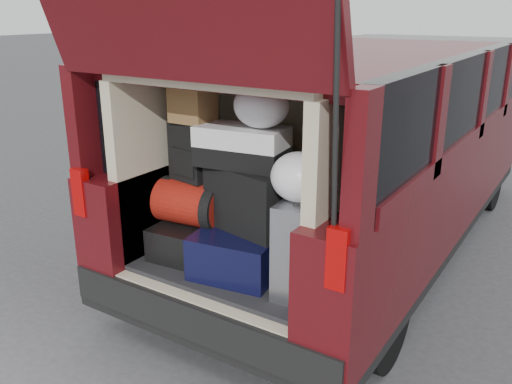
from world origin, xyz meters
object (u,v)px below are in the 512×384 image
at_px(black_hardshell, 193,237).
at_px(backpack, 191,151).
at_px(red_duffel, 191,203).
at_px(black_soft_case, 252,198).
at_px(silver_roller, 303,248).
at_px(twotone_duffel, 242,146).
at_px(navy_hardshell, 244,248).

relative_size(black_hardshell, backpack, 1.41).
bearing_deg(red_duffel, black_soft_case, 1.42).
bearing_deg(black_hardshell, silver_roller, -10.70).
bearing_deg(silver_roller, black_soft_case, 157.81).
distance_m(silver_roller, red_duffel, 0.85).
bearing_deg(twotone_duffel, black_soft_case, -0.64).
distance_m(navy_hardshell, backpack, 0.70).
bearing_deg(black_soft_case, twotone_duffel, -161.09).
bearing_deg(black_soft_case, black_hardshell, -163.47).
height_order(black_soft_case, twotone_duffel, twotone_duffel).
bearing_deg(silver_roller, red_duffel, 170.15).
bearing_deg(navy_hardshell, black_hardshell, 170.27).
bearing_deg(navy_hardshell, twotone_duffel, 123.25).
bearing_deg(backpack, navy_hardshell, 3.70).
xyz_separation_m(black_hardshell, silver_roller, (0.86, -0.09, 0.17)).
bearing_deg(twotone_duffel, navy_hardshell, -55.81).
height_order(navy_hardshell, black_soft_case, black_soft_case).
relative_size(navy_hardshell, twotone_duffel, 1.14).
relative_size(black_hardshell, twotone_duffel, 1.01).
relative_size(black_hardshell, silver_roller, 0.96).
xyz_separation_m(black_hardshell, twotone_duffel, (0.38, 0.03, 0.66)).
bearing_deg(black_hardshell, twotone_duffel, -0.79).
height_order(navy_hardshell, backpack, backpack).
bearing_deg(black_soft_case, silver_roller, -4.59).
distance_m(backpack, twotone_duffel, 0.39).
relative_size(red_duffel, backpack, 1.16).
bearing_deg(black_hardshell, red_duffel, -61.15).
distance_m(black_hardshell, black_soft_case, 0.57).
distance_m(black_hardshell, red_duffel, 0.25).
distance_m(navy_hardshell, red_duffel, 0.45).
distance_m(silver_roller, twotone_duffel, 0.70).
xyz_separation_m(black_soft_case, backpack, (-0.45, -0.01, 0.23)).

